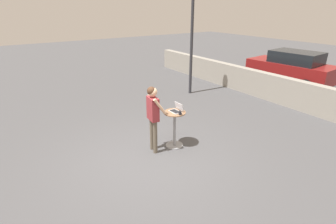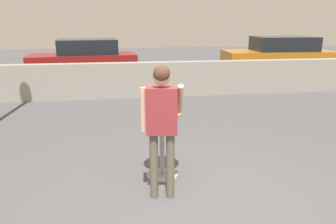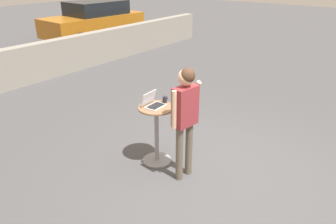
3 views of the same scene
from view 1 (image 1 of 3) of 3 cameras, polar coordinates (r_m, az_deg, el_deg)
name	(u,v)px [view 1 (image 1 of 3)]	position (r m, az deg, el deg)	size (l,w,h in m)	color
ground_plane	(150,160)	(6.62, -4.02, -10.37)	(50.00, 50.00, 0.00)	#4C4C4F
pavement_kerb	(298,95)	(10.70, 26.53, 3.34)	(17.37, 0.35, 1.05)	gray
cafe_table	(175,127)	(6.97, 1.43, -3.27)	(0.58, 0.58, 0.99)	gray
laptop	(177,110)	(6.81, 1.88, 0.51)	(0.33, 0.28, 0.23)	silver
coffee_mug	(180,113)	(6.61, 2.64, -0.20)	(0.11, 0.07, 0.10)	#232328
standing_person	(153,111)	(6.51, -3.30, 0.21)	(0.56, 0.36, 1.76)	brown
parked_car_further_down	(291,68)	(13.90, 25.24, 8.69)	(3.97, 2.05, 1.60)	maroon
street_lamp	(192,23)	(11.02, 5.29, 18.72)	(0.32, 0.32, 4.54)	#2D2D33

